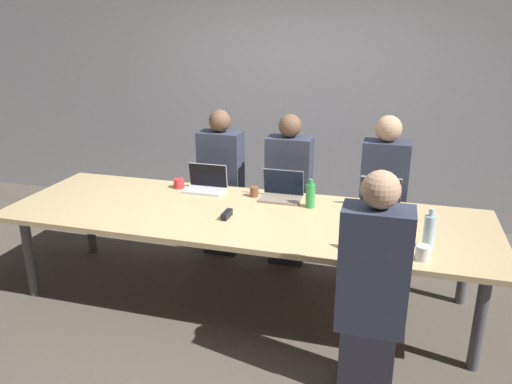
{
  "coord_description": "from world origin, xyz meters",
  "views": [
    {
      "loc": [
        1.09,
        -3.46,
        2.18
      ],
      "look_at": [
        0.07,
        0.1,
        0.91
      ],
      "focal_mm": 35.0,
      "sensor_mm": 36.0,
      "label": 1
    }
  ],
  "objects_px": {
    "cup_near_right": "(423,253)",
    "laptop_far_midleft": "(206,183)",
    "laptop_far_right": "(380,199)",
    "stapler": "(227,215)",
    "person_far_right": "(383,197)",
    "person_far_midleft": "(221,185)",
    "person_far_center": "(289,193)",
    "cup_far_midleft": "(179,183)",
    "laptop_near_right": "(383,245)",
    "cup_far_center": "(254,192)",
    "bottle_near_right": "(429,231)",
    "person_near_right": "(372,291)",
    "laptop_far_center": "(282,190)",
    "bottle_far_center": "(310,195)"
  },
  "relations": [
    {
      "from": "cup_near_right",
      "to": "laptop_far_midleft",
      "type": "relative_size",
      "value": 0.27
    },
    {
      "from": "laptop_far_midleft",
      "to": "laptop_far_right",
      "type": "bearing_deg",
      "value": -1.14
    },
    {
      "from": "stapler",
      "to": "person_far_right",
      "type": "bearing_deg",
      "value": 42.05
    },
    {
      "from": "person_far_right",
      "to": "cup_near_right",
      "type": "bearing_deg",
      "value": -77.29
    },
    {
      "from": "person_far_midleft",
      "to": "person_far_center",
      "type": "bearing_deg",
      "value": -3.48
    },
    {
      "from": "person_far_right",
      "to": "cup_far_midleft",
      "type": "xyz_separation_m",
      "value": [
        -1.77,
        -0.41,
        0.1
      ]
    },
    {
      "from": "person_far_right",
      "to": "laptop_near_right",
      "type": "xyz_separation_m",
      "value": [
        0.05,
        -1.28,
        0.12
      ]
    },
    {
      "from": "person_far_center",
      "to": "person_far_right",
      "type": "distance_m",
      "value": 0.84
    },
    {
      "from": "cup_far_center",
      "to": "laptop_far_right",
      "type": "relative_size",
      "value": 0.27
    },
    {
      "from": "person_far_center",
      "to": "bottle_near_right",
      "type": "height_order",
      "value": "person_far_center"
    },
    {
      "from": "cup_near_right",
      "to": "stapler",
      "type": "distance_m",
      "value": 1.46
    },
    {
      "from": "person_far_center",
      "to": "cup_far_center",
      "type": "distance_m",
      "value": 0.45
    },
    {
      "from": "person_far_center",
      "to": "bottle_near_right",
      "type": "relative_size",
      "value": 5.13
    },
    {
      "from": "person_far_right",
      "to": "person_far_midleft",
      "type": "height_order",
      "value": "person_far_right"
    },
    {
      "from": "person_far_right",
      "to": "person_near_right",
      "type": "height_order",
      "value": "person_far_right"
    },
    {
      "from": "person_far_center",
      "to": "cup_far_midleft",
      "type": "bearing_deg",
      "value": -160.1
    },
    {
      "from": "bottle_near_right",
      "to": "laptop_far_center",
      "type": "bearing_deg",
      "value": 149.37
    },
    {
      "from": "bottle_far_center",
      "to": "cup_near_right",
      "type": "distance_m",
      "value": 1.12
    },
    {
      "from": "cup_far_center",
      "to": "laptop_far_right",
      "type": "xyz_separation_m",
      "value": [
        1.04,
        0.02,
        0.03
      ]
    },
    {
      "from": "cup_near_right",
      "to": "cup_far_center",
      "type": "bearing_deg",
      "value": 147.71
    },
    {
      "from": "person_far_right",
      "to": "person_far_midleft",
      "type": "xyz_separation_m",
      "value": [
        -1.51,
        -0.03,
        -0.01
      ]
    },
    {
      "from": "cup_far_center",
      "to": "stapler",
      "type": "distance_m",
      "value": 0.53
    },
    {
      "from": "cup_near_right",
      "to": "laptop_far_midleft",
      "type": "xyz_separation_m",
      "value": [
        -1.8,
        0.9,
        0.02
      ]
    },
    {
      "from": "person_far_right",
      "to": "cup_far_midleft",
      "type": "height_order",
      "value": "person_far_right"
    },
    {
      "from": "person_far_center",
      "to": "cup_far_midleft",
      "type": "height_order",
      "value": "person_far_center"
    },
    {
      "from": "laptop_far_right",
      "to": "person_far_right",
      "type": "xyz_separation_m",
      "value": [
        0.01,
        0.43,
        -0.13
      ]
    },
    {
      "from": "person_far_midleft",
      "to": "bottle_far_center",
      "type": "bearing_deg",
      "value": -29.44
    },
    {
      "from": "cup_far_center",
      "to": "laptop_far_midleft",
      "type": "distance_m",
      "value": 0.46
    },
    {
      "from": "laptop_near_right",
      "to": "cup_far_midleft",
      "type": "distance_m",
      "value": 2.02
    },
    {
      "from": "laptop_far_center",
      "to": "person_near_right",
      "type": "xyz_separation_m",
      "value": [
        0.83,
        -1.24,
        -0.13
      ]
    },
    {
      "from": "laptop_far_right",
      "to": "laptop_far_midleft",
      "type": "bearing_deg",
      "value": 178.86
    },
    {
      "from": "cup_far_center",
      "to": "cup_near_right",
      "type": "bearing_deg",
      "value": -32.29
    },
    {
      "from": "bottle_far_center",
      "to": "laptop_far_right",
      "type": "bearing_deg",
      "value": 14.46
    },
    {
      "from": "laptop_far_right",
      "to": "person_far_right",
      "type": "height_order",
      "value": "person_far_right"
    },
    {
      "from": "laptop_near_right",
      "to": "stapler",
      "type": "relative_size",
      "value": 2.07
    },
    {
      "from": "bottle_near_right",
      "to": "cup_far_midleft",
      "type": "height_order",
      "value": "bottle_near_right"
    },
    {
      "from": "stapler",
      "to": "laptop_far_center",
      "type": "bearing_deg",
      "value": 61.94
    },
    {
      "from": "person_far_center",
      "to": "person_far_midleft",
      "type": "xyz_separation_m",
      "value": [
        -0.67,
        0.04,
        0.0
      ]
    },
    {
      "from": "cup_near_right",
      "to": "cup_far_midleft",
      "type": "relative_size",
      "value": 1.04
    },
    {
      "from": "bottle_far_center",
      "to": "person_near_right",
      "type": "distance_m",
      "value": 1.24
    },
    {
      "from": "laptop_far_right",
      "to": "person_near_right",
      "type": "distance_m",
      "value": 1.24
    },
    {
      "from": "cup_far_center",
      "to": "cup_near_right",
      "type": "distance_m",
      "value": 1.6
    },
    {
      "from": "bottle_far_center",
      "to": "cup_far_midleft",
      "type": "distance_m",
      "value": 1.23
    },
    {
      "from": "cup_far_center",
      "to": "cup_far_midleft",
      "type": "xyz_separation_m",
      "value": [
        -0.71,
        0.04,
        -0.0
      ]
    },
    {
      "from": "person_near_right",
      "to": "cup_far_midleft",
      "type": "height_order",
      "value": "person_near_right"
    },
    {
      "from": "person_far_center",
      "to": "laptop_far_right",
      "type": "height_order",
      "value": "person_far_center"
    },
    {
      "from": "cup_far_midleft",
      "to": "laptop_near_right",
      "type": "bearing_deg",
      "value": -25.7
    },
    {
      "from": "laptop_far_center",
      "to": "bottle_near_right",
      "type": "height_order",
      "value": "bottle_near_right"
    },
    {
      "from": "laptop_far_center",
      "to": "laptop_near_right",
      "type": "relative_size",
      "value": 1.1
    },
    {
      "from": "laptop_near_right",
      "to": "stapler",
      "type": "bearing_deg",
      "value": -15.19
    }
  ]
}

